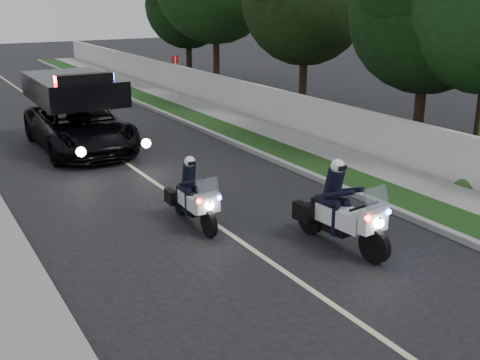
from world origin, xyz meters
name	(u,v)px	position (x,y,z in m)	size (l,w,h in m)	color
ground	(284,271)	(0.00, 0.00, 0.00)	(120.00, 120.00, 0.00)	black
curb_right	(220,137)	(4.10, 10.00, 0.07)	(0.20, 60.00, 0.15)	gray
grass_verge	(236,134)	(4.80, 10.00, 0.08)	(1.20, 60.00, 0.16)	#193814
sidewalk_right	(265,130)	(6.10, 10.00, 0.08)	(1.40, 60.00, 0.16)	gray
property_wall	(287,111)	(7.10, 10.00, 0.75)	(0.22, 60.00, 1.50)	beige
lane_marking	(113,154)	(0.00, 10.00, 0.00)	(0.12, 50.00, 0.01)	#BFB78C
police_moto_left	(194,224)	(-0.43, 3.03, 0.00)	(0.66, 1.89, 1.61)	silver
police_moto_right	(339,246)	(1.66, 0.35, 0.00)	(0.78, 2.22, 1.89)	silver
police_suv	(81,149)	(-0.73, 11.14, 0.00)	(2.76, 5.96, 2.90)	black
sign_post	(177,101)	(6.00, 17.92, 0.00)	(0.36, 0.36, 2.32)	#A71B0B
pampas_mid	(478,186)	(7.60, 1.48, 0.00)	(1.46, 1.46, 4.18)	beige
tree_right_a	(416,147)	(9.45, 5.46, 0.00)	(5.21, 5.21, 8.69)	black
tree_right_b	(476,158)	(9.97, 3.39, 0.00)	(5.82, 5.82, 9.71)	#194216
tree_right_c	(302,110)	(10.11, 13.01, 0.00)	(5.63, 5.63, 9.38)	black
tree_right_d	(217,87)	(9.94, 20.96, 0.00)	(6.72, 6.72, 11.20)	#1B4216
tree_right_e	(190,79)	(10.13, 24.90, 0.00)	(5.18, 5.18, 8.64)	#143410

